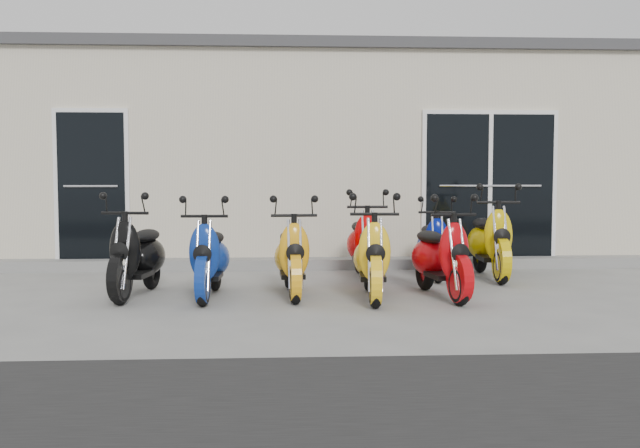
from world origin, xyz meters
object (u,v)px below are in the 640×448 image
(scooter_front_orange_a, at_px, (292,245))
(scooter_back_yellow, at_px, (490,231))
(scooter_front_orange_b, at_px, (372,245))
(scooter_back_blue, at_px, (433,236))
(scooter_front_red, at_px, (441,245))
(scooter_front_black, at_px, (137,244))
(scooter_front_blue, at_px, (209,246))
(scooter_back_red, at_px, (364,234))

(scooter_front_orange_a, height_order, scooter_back_yellow, scooter_back_yellow)
(scooter_front_orange_b, relative_size, scooter_back_blue, 1.08)
(scooter_front_orange_b, relative_size, scooter_back_yellow, 0.94)
(scooter_front_orange_b, relative_size, scooter_front_red, 1.01)
(scooter_front_black, distance_m, scooter_front_blue, 0.82)
(scooter_front_orange_b, bearing_deg, scooter_front_black, 176.97)
(scooter_front_blue, relative_size, scooter_front_orange_a, 1.00)
(scooter_front_orange_a, relative_size, scooter_front_red, 0.99)
(scooter_back_blue, bearing_deg, scooter_back_red, -171.73)
(scooter_front_black, xyz_separation_m, scooter_back_yellow, (4.35, 1.17, 0.04))
(scooter_front_black, distance_m, scooter_front_red, 3.39)
(scooter_front_black, distance_m, scooter_front_orange_b, 2.62)
(scooter_front_black, distance_m, scooter_back_red, 2.95)
(scooter_back_red, bearing_deg, scooter_front_orange_a, -127.02)
(scooter_back_blue, relative_size, scooter_back_yellow, 0.87)
(scooter_front_blue, distance_m, scooter_front_red, 2.57)
(scooter_front_orange_b, height_order, scooter_back_red, scooter_back_red)
(scooter_back_blue, bearing_deg, scooter_front_orange_a, -140.34)
(scooter_front_blue, distance_m, scooter_back_red, 2.31)
(scooter_front_orange_a, distance_m, scooter_front_orange_b, 0.91)
(scooter_front_blue, bearing_deg, scooter_front_orange_b, -3.84)
(scooter_front_black, bearing_deg, scooter_front_blue, -1.30)
(scooter_front_blue, xyz_separation_m, scooter_front_orange_b, (1.79, -0.18, 0.02))
(scooter_front_red, bearing_deg, scooter_back_yellow, 46.54)
(scooter_front_red, bearing_deg, scooter_front_orange_a, 164.87)
(scooter_back_yellow, bearing_deg, scooter_back_blue, 173.79)
(scooter_front_orange_a, relative_size, scooter_back_blue, 1.05)
(scooter_front_black, height_order, scooter_front_orange_a, scooter_front_black)
(scooter_front_red, relative_size, scooter_back_red, 0.98)
(scooter_front_orange_a, bearing_deg, scooter_front_black, 175.62)
(scooter_front_orange_a, xyz_separation_m, scooter_back_red, (0.96, 1.27, 0.02))
(scooter_front_orange_b, distance_m, scooter_back_yellow, 2.29)
(scooter_front_red, bearing_deg, scooter_front_blue, 168.82)
(scooter_front_black, relative_size, scooter_back_red, 1.00)
(scooter_front_red, xyz_separation_m, scooter_back_blue, (0.24, 1.52, -0.04))
(scooter_front_blue, distance_m, scooter_back_yellow, 3.77)
(scooter_front_black, xyz_separation_m, scooter_front_red, (3.38, -0.23, -0.01))
(scooter_front_blue, bearing_deg, scooter_front_orange_a, 6.68)
(scooter_front_red, distance_m, scooter_back_blue, 1.54)
(scooter_back_red, relative_size, scooter_back_blue, 1.09)
(scooter_back_blue, bearing_deg, scooter_front_black, -156.08)
(scooter_front_black, height_order, scooter_front_red, scooter_front_black)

